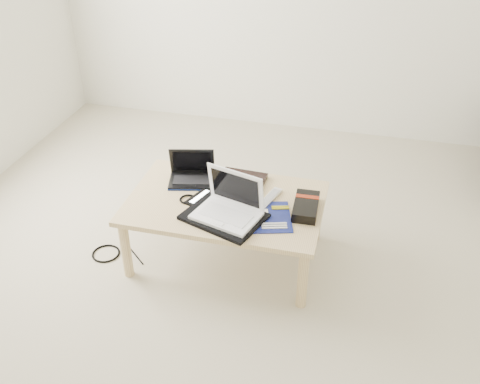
% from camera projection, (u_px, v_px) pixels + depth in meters
% --- Properties ---
extents(ground, '(4.00, 4.00, 0.00)m').
position_uv_depth(ground, '(235.00, 275.00, 3.09)').
color(ground, beige).
rests_on(ground, ground).
extents(coffee_table, '(1.10, 0.70, 0.40)m').
position_uv_depth(coffee_table, '(225.00, 208.00, 3.05)').
color(coffee_table, '#D9BF83').
rests_on(coffee_table, ground).
extents(book, '(0.28, 0.24, 0.03)m').
position_uv_depth(book, '(241.00, 181.00, 3.17)').
color(book, black).
rests_on(book, coffee_table).
extents(netbook, '(0.30, 0.25, 0.19)m').
position_uv_depth(netbook, '(192.00, 174.00, 3.18)').
color(netbook, black).
rests_on(netbook, coffee_table).
extents(tablet, '(0.30, 0.27, 0.01)m').
position_uv_depth(tablet, '(212.00, 202.00, 3.00)').
color(tablet, black).
rests_on(tablet, coffee_table).
extents(remote, '(0.11, 0.23, 0.02)m').
position_uv_depth(remote, '(270.00, 198.00, 3.02)').
color(remote, silver).
rests_on(remote, coffee_table).
extents(neoprene_sleeve, '(0.49, 0.42, 0.02)m').
position_uv_depth(neoprene_sleeve, '(224.00, 217.00, 2.87)').
color(neoprene_sleeve, black).
rests_on(neoprene_sleeve, coffee_table).
extents(white_laptop, '(0.39, 0.32, 0.24)m').
position_uv_depth(white_laptop, '(229.00, 206.00, 2.85)').
color(white_laptop, white).
rests_on(white_laptop, neoprene_sleeve).
extents(motherboard, '(0.30, 0.34, 0.01)m').
position_uv_depth(motherboard, '(270.00, 217.00, 2.88)').
color(motherboard, '#0C1A51').
rests_on(motherboard, coffee_table).
extents(gpu_box, '(0.14, 0.26, 0.06)m').
position_uv_depth(gpu_box, '(306.00, 206.00, 2.92)').
color(gpu_box, black).
rests_on(gpu_box, coffee_table).
extents(cable_coil, '(0.12, 0.12, 0.01)m').
position_uv_depth(cable_coil, '(188.00, 199.00, 3.02)').
color(cable_coil, black).
rests_on(cable_coil, coffee_table).
extents(floor_cable_coil, '(0.22, 0.22, 0.01)m').
position_uv_depth(floor_cable_coil, '(106.00, 253.00, 3.24)').
color(floor_cable_coil, black).
rests_on(floor_cable_coil, ground).
extents(floor_cable_trail, '(0.26, 0.23, 0.01)m').
position_uv_depth(floor_cable_trail, '(131.00, 249.00, 3.28)').
color(floor_cable_trail, black).
rests_on(floor_cable_trail, ground).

